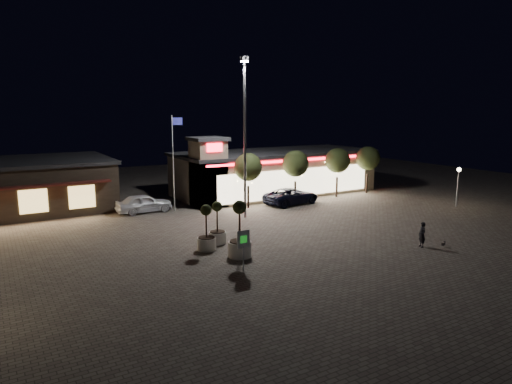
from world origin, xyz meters
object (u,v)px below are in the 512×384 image
white_sedan (144,203)px  planter_mid (240,240)px  pickup_truck (291,196)px  pedestrian (422,235)px  valet_sign (243,243)px  planter_left (206,236)px

white_sedan → planter_mid: 14.30m
pickup_truck → pedestrian: bearing=170.2°
white_sedan → pedestrian: (11.92, -18.37, 0.01)m
valet_sign → planter_mid: bearing=65.9°
planter_mid → pedestrian: bearing=-21.2°
pickup_truck → planter_mid: size_ratio=1.60×
pedestrian → planter_mid: size_ratio=0.47×
pedestrian → valet_sign: (-11.61, 2.00, 0.75)m
pickup_truck → pedestrian: (-0.58, -14.89, 0.05)m
pedestrian → white_sedan: bearing=-128.8°
pickup_truck → valet_sign: valet_sign is taller
white_sedan → pickup_truck: bearing=-106.3°
pedestrian → valet_sign: size_ratio=0.72×
pedestrian → planter_left: size_ratio=0.56×
planter_left → planter_mid: (1.11, -2.18, 0.16)m
valet_sign → planter_left: bearing=92.2°
pickup_truck → planter_left: bearing=117.2°
pedestrian → planter_left: (-11.77, 6.31, 0.08)m
white_sedan → pedestrian: pedestrian is taller
pickup_truck → planter_left: (-12.35, -8.58, 0.13)m
planter_left → planter_mid: planter_mid is taller
pedestrian → planter_mid: planter_mid is taller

